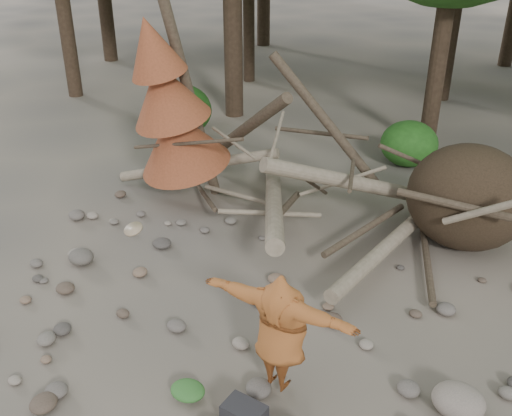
% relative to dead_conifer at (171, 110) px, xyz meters
% --- Properties ---
extents(ground, '(120.00, 120.00, 0.00)m').
position_rel_dead_conifer_xyz_m(ground, '(3.12, -3.37, -2.11)').
color(ground, '#514C44').
rests_on(ground, ground).
extents(deadfall_pile, '(8.55, 5.24, 3.30)m').
position_rel_dead_conifer_xyz_m(deadfall_pile, '(5.13, 0.87, -1.16)').
color(deadfall_pile, '#332619').
rests_on(deadfall_pile, ground).
extents(dead_conifer, '(2.06, 2.16, 4.35)m').
position_rel_dead_conifer_xyz_m(dead_conifer, '(0.00, 0.00, 0.00)').
color(dead_conifer, '#4C3F30').
rests_on(dead_conifer, ground).
extents(bush_left, '(1.80, 1.80, 1.44)m').
position_rel_dead_conifer_xyz_m(bush_left, '(-2.38, 3.83, -1.39)').
color(bush_left, '#1D4E14').
rests_on(bush_left, ground).
extents(bush_mid, '(1.40, 1.40, 1.12)m').
position_rel_dead_conifer_xyz_m(bush_mid, '(3.92, 4.43, -1.55)').
color(bush_mid, '#27631C').
rests_on(bush_mid, ground).
extents(frisbee_thrower, '(3.35, 0.75, 1.86)m').
position_rel_dead_conifer_xyz_m(frisbee_thrower, '(4.16, -3.96, -1.18)').
color(frisbee_thrower, '#964F22').
rests_on(frisbee_thrower, ground).
extents(cloth_green, '(0.46, 0.39, 0.17)m').
position_rel_dead_conifer_xyz_m(cloth_green, '(3.19, -4.64, -2.02)').
color(cloth_green, '#306729').
rests_on(cloth_green, ground).
extents(boulder_mid_right, '(0.65, 0.59, 0.39)m').
position_rel_dead_conifer_xyz_m(boulder_mid_right, '(6.32, -3.36, -1.92)').
color(boulder_mid_right, gray).
rests_on(boulder_mid_right, ground).
extents(boulder_mid_left, '(0.46, 0.41, 0.27)m').
position_rel_dead_conifer_xyz_m(boulder_mid_left, '(-0.24, -2.73, -1.97)').
color(boulder_mid_left, '#59534B').
rests_on(boulder_mid_left, ground).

